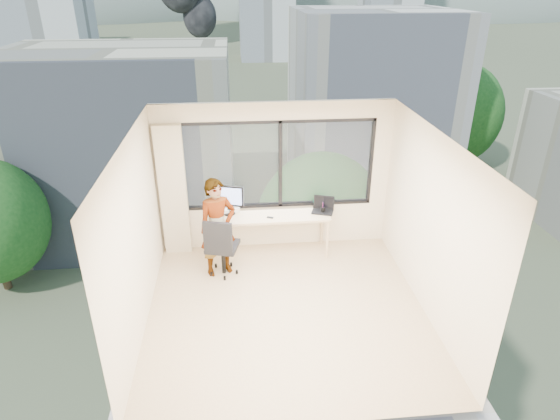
{
  "coord_description": "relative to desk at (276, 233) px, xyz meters",
  "views": [
    {
      "loc": [
        -0.63,
        -5.58,
        4.37
      ],
      "look_at": [
        0.0,
        1.0,
        1.15
      ],
      "focal_mm": 30.56,
      "sensor_mm": 36.0,
      "label": 1
    }
  ],
  "objects": [
    {
      "name": "far_tower_a",
      "position": [
        -35.0,
        93.34,
        -0.38
      ],
      "size": [
        14.0,
        14.0,
        28.0
      ],
      "primitive_type": "cube",
      "color": "silver",
      "rests_on": "exterior_ground"
    },
    {
      "name": "curtain",
      "position": [
        -1.72,
        0.22,
        0.77
      ],
      "size": [
        0.45,
        0.14,
        2.3
      ],
      "primitive_type": "cube",
      "color": "beige",
      "rests_on": "floor"
    },
    {
      "name": "window_wall",
      "position": [
        0.05,
        0.34,
        1.15
      ],
      "size": [
        3.3,
        0.16,
        1.55
      ],
      "primitive_type": null,
      "color": "black",
      "rests_on": "ground"
    },
    {
      "name": "pen_cup",
      "position": [
        0.8,
        -0.0,
        0.42
      ],
      "size": [
        0.08,
        0.08,
        0.09
      ],
      "primitive_type": "cylinder",
      "rotation": [
        0.0,
        0.0,
        -0.03
      ],
      "color": "black",
      "rests_on": "desk"
    },
    {
      "name": "near_bldg_a",
      "position": [
        -9.0,
        28.34,
        -7.38
      ],
      "size": [
        16.0,
        12.0,
        14.0
      ],
      "primitive_type": "cube",
      "color": "beige",
      "rests_on": "exterior_ground"
    },
    {
      "name": "handbag",
      "position": [
        0.8,
        0.25,
        0.47
      ],
      "size": [
        0.28,
        0.17,
        0.2
      ],
      "primitive_type": "ellipsoid",
      "rotation": [
        0.0,
        0.0,
        -0.18
      ],
      "color": "#0D5042",
      "rests_on": "desk"
    },
    {
      "name": "wall_left",
      "position": [
        -2.0,
        -1.66,
        0.93
      ],
      "size": [
        0.01,
        4.0,
        2.6
      ],
      "primitive_type": "cube",
      "color": "beige",
      "rests_on": "ground"
    },
    {
      "name": "wall_right",
      "position": [
        2.0,
        -1.66,
        0.93
      ],
      "size": [
        0.01,
        4.0,
        2.6
      ],
      "primitive_type": "cube",
      "color": "beige",
      "rests_on": "ground"
    },
    {
      "name": "wall_front",
      "position": [
        0.0,
        -3.66,
        0.93
      ],
      "size": [
        4.0,
        0.01,
        2.6
      ],
      "primitive_type": "cube",
      "color": "beige",
      "rests_on": "ground"
    },
    {
      "name": "hill_a",
      "position": [
        -120.0,
        318.34,
        -14.38
      ],
      "size": [
        288.0,
        216.0,
        90.0
      ],
      "primitive_type": "ellipsoid",
      "color": "slate",
      "rests_on": "exterior_ground"
    },
    {
      "name": "tree_b",
      "position": [
        4.0,
        16.34,
        -9.88
      ],
      "size": [
        7.6,
        7.6,
        9.0
      ],
      "primitive_type": null,
      "color": "#194D19",
      "rests_on": "exterior_ground"
    },
    {
      "name": "ceiling",
      "position": [
        0.0,
        -1.66,
        2.23
      ],
      "size": [
        4.0,
        4.0,
        0.01
      ],
      "primitive_type": "cube",
      "color": "white",
      "rests_on": "ground"
    },
    {
      "name": "near_bldg_b",
      "position": [
        12.0,
        36.34,
        -6.38
      ],
      "size": [
        14.0,
        13.0,
        16.0
      ],
      "primitive_type": "cube",
      "color": "white",
      "rests_on": "exterior_ground"
    },
    {
      "name": "laptop",
      "position": [
        0.8,
        0.0,
        0.49
      ],
      "size": [
        0.46,
        0.47,
        0.23
      ],
      "primitive_type": null,
      "rotation": [
        0.0,
        0.0,
        -0.33
      ],
      "color": "black",
      "rests_on": "desk"
    },
    {
      "name": "person",
      "position": [
        -0.98,
        -0.53,
        0.45
      ],
      "size": [
        0.7,
        0.58,
        1.64
      ],
      "primitive_type": "imported",
      "rotation": [
        0.0,
        0.0,
        0.37
      ],
      "color": "#2D2D33",
      "rests_on": "floor"
    },
    {
      "name": "floor",
      "position": [
        0.0,
        -1.66,
        -0.38
      ],
      "size": [
        4.0,
        4.0,
        0.01
      ],
      "primitive_type": "cube",
      "color": "tan",
      "rests_on": "ground"
    },
    {
      "name": "hill_b",
      "position": [
        100.0,
        318.34,
        -14.38
      ],
      "size": [
        300.0,
        220.0,
        96.0
      ],
      "primitive_type": "ellipsoid",
      "color": "slate",
      "rests_on": "exterior_ground"
    },
    {
      "name": "desk",
      "position": [
        0.0,
        0.0,
        0.0
      ],
      "size": [
        1.8,
        0.6,
        0.75
      ],
      "primitive_type": "cube",
      "color": "#CCBC89",
      "rests_on": "floor"
    },
    {
      "name": "tree_c",
      "position": [
        22.0,
        38.34,
        -9.38
      ],
      "size": [
        8.4,
        8.4,
        10.0
      ],
      "primitive_type": null,
      "color": "#194D19",
      "rests_on": "exterior_ground"
    },
    {
      "name": "far_tower_d",
      "position": [
        -60.0,
        148.34,
        -3.38
      ],
      "size": [
        16.0,
        14.0,
        22.0
      ],
      "primitive_type": "cube",
      "color": "silver",
      "rests_on": "exterior_ground"
    },
    {
      "name": "cellphone",
      "position": [
        -0.12,
        -0.12,
        0.38
      ],
      "size": [
        0.12,
        0.08,
        0.01
      ],
      "primitive_type": "cube",
      "rotation": [
        0.0,
        0.0,
        -0.36
      ],
      "color": "black",
      "rests_on": "desk"
    },
    {
      "name": "exterior_ground",
      "position": [
        0.0,
        118.34,
        -14.38
      ],
      "size": [
        400.0,
        400.0,
        0.04
      ],
      "primitive_type": "cube",
      "color": "#515B3D",
      "rests_on": "ground"
    },
    {
      "name": "chair",
      "position": [
        -0.92,
        -0.57,
        0.16
      ],
      "size": [
        0.66,
        0.66,
        1.06
      ],
      "primitive_type": null,
      "rotation": [
        0.0,
        0.0,
        -0.26
      ],
      "color": "black",
      "rests_on": "floor"
    },
    {
      "name": "monitor",
      "position": [
        -0.8,
        0.1,
        0.64
      ],
      "size": [
        0.54,
        0.26,
        0.53
      ],
      "primitive_type": null,
      "rotation": [
        0.0,
        0.0,
        -0.29
      ],
      "color": "black",
      "rests_on": "desk"
    },
    {
      "name": "game_console",
      "position": [
        -0.8,
        0.22,
        0.41
      ],
      "size": [
        0.37,
        0.34,
        0.07
      ],
      "primitive_type": "cube",
      "rotation": [
        0.0,
        0.0,
        0.33
      ],
      "color": "white",
      "rests_on": "desk"
    }
  ]
}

